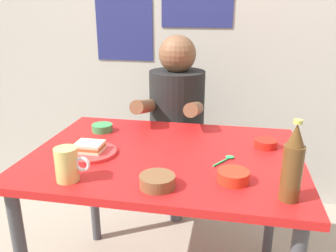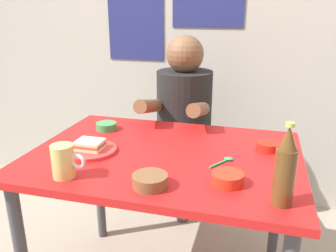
# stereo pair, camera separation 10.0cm
# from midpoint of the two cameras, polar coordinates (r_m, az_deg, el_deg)

# --- Properties ---
(wall_back) EXTENTS (4.40, 0.09, 2.60)m
(wall_back) POSITION_cam_midpoint_polar(r_m,az_deg,el_deg) (2.35, 8.03, 18.52)
(wall_back) COLOR #ADA89E
(wall_back) RESTS_ON ground
(dining_table) EXTENTS (1.10, 0.80, 0.74)m
(dining_table) POSITION_cam_midpoint_polar(r_m,az_deg,el_deg) (1.48, 1.44, -7.76)
(dining_table) COLOR red
(dining_table) RESTS_ON ground
(stool) EXTENTS (0.34, 0.34, 0.45)m
(stool) POSITION_cam_midpoint_polar(r_m,az_deg,el_deg) (2.17, 3.83, -7.40)
(stool) COLOR #4C4C51
(stool) RESTS_ON ground
(person_seated) EXTENTS (0.33, 0.56, 0.72)m
(person_seated) POSITION_cam_midpoint_polar(r_m,az_deg,el_deg) (2.01, 4.03, 3.18)
(person_seated) COLOR black
(person_seated) RESTS_ON stool
(plate_orange) EXTENTS (0.22, 0.22, 0.01)m
(plate_orange) POSITION_cam_midpoint_polar(r_m,az_deg,el_deg) (1.47, -10.80, -3.95)
(plate_orange) COLOR red
(plate_orange) RESTS_ON dining_table
(sandwich) EXTENTS (0.11, 0.09, 0.04)m
(sandwich) POSITION_cam_midpoint_polar(r_m,az_deg,el_deg) (1.46, -10.86, -3.04)
(sandwich) COLOR beige
(sandwich) RESTS_ON plate_orange
(beer_mug) EXTENTS (0.13, 0.08, 0.12)m
(beer_mug) POSITION_cam_midpoint_polar(r_m,az_deg,el_deg) (1.25, -14.64, -5.66)
(beer_mug) COLOR #D1BC66
(beer_mug) RESTS_ON dining_table
(beer_bottle) EXTENTS (0.06, 0.06, 0.26)m
(beer_bottle) POSITION_cam_midpoint_polar(r_m,az_deg,el_deg) (1.10, 21.21, -6.60)
(beer_bottle) COLOR #593819
(beer_bottle) RESTS_ON dining_table
(sauce_bowl_chili) EXTENTS (0.11, 0.11, 0.04)m
(sauce_bowl_chili) POSITION_cam_midpoint_polar(r_m,az_deg,el_deg) (1.21, 12.12, -8.39)
(sauce_bowl_chili) COLOR red
(sauce_bowl_chili) RESTS_ON dining_table
(condiment_bowl_brown) EXTENTS (0.12, 0.12, 0.04)m
(condiment_bowl_brown) POSITION_cam_midpoint_polar(r_m,az_deg,el_deg) (1.17, -0.51, -8.95)
(condiment_bowl_brown) COLOR brown
(condiment_bowl_brown) RESTS_ON dining_table
(sambal_bowl_red) EXTENTS (0.10, 0.10, 0.03)m
(sambal_bowl_red) POSITION_cam_midpoint_polar(r_m,az_deg,el_deg) (1.53, 17.92, -3.16)
(sambal_bowl_red) COLOR #B21E14
(sambal_bowl_red) RESTS_ON dining_table
(dip_bowl_green) EXTENTS (0.10, 0.10, 0.03)m
(dip_bowl_green) POSITION_cam_midpoint_polar(r_m,az_deg,el_deg) (1.71, -8.48, -0.01)
(dip_bowl_green) COLOR #388C4C
(dip_bowl_green) RESTS_ON dining_table
(spoon) EXTENTS (0.08, 0.11, 0.01)m
(spoon) POSITION_cam_midpoint_polar(r_m,az_deg,el_deg) (1.38, 11.43, -5.64)
(spoon) COLOR #26A559
(spoon) RESTS_ON dining_table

